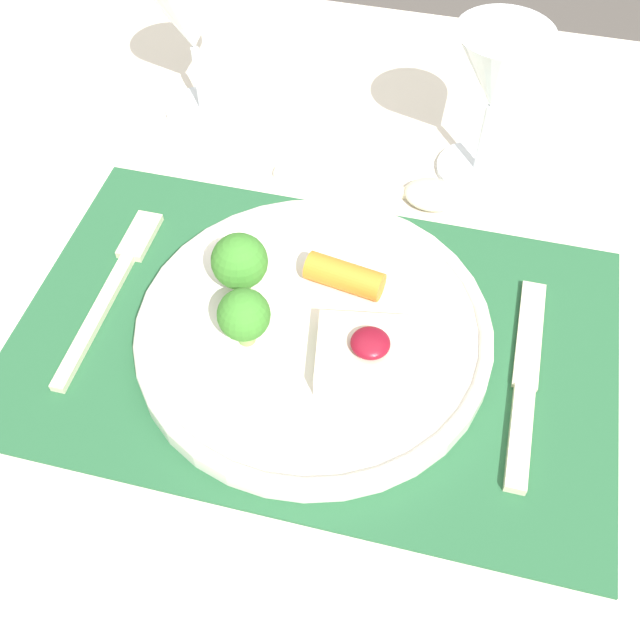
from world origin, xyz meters
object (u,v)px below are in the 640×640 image
Objects in this scene: knife at (524,392)px; wine_glass_far at (190,20)px; fork at (116,281)px; wine_glass_near at (496,78)px; dinner_plate at (317,324)px; spoon at (413,192)px.

wine_glass_far reaches higher than knife.
fork is 0.27m from wine_glass_far.
knife is 1.29× the size of wine_glass_near.
wine_glass_near reaches higher than dinner_plate.
wine_glass_near is (-0.07, 0.25, 0.10)m from knife.
dinner_plate reaches higher than spoon.
wine_glass_near is (0.06, 0.05, 0.10)m from spoon.
wine_glass_far is at bearing 126.18° from dinner_plate.
knife reaches higher than fork.
knife is 0.28m from wine_glass_near.
dinner_plate is 1.90× the size of wine_glass_far.
wine_glass_near is at bearing 107.32° from knife.
fork is 1.30× the size of wine_glass_far.
spoon is 0.27m from wine_glass_far.
dinner_plate is at bearing -5.24° from fork.
wine_glass_near is (0.29, 0.23, 0.10)m from fork.
dinner_plate is at bearing -113.89° from wine_glass_near.
dinner_plate is 0.19m from fork.
knife is 0.47m from wine_glass_far.
wine_glass_near is at bearing -4.66° from wine_glass_far.
knife is (0.36, -0.03, -0.00)m from fork.
dinner_plate is at bearing -106.90° from spoon.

